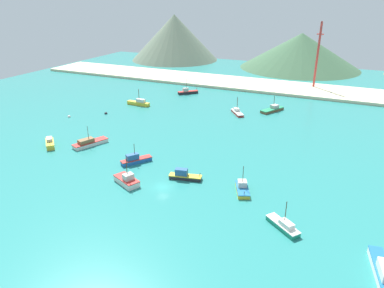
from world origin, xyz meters
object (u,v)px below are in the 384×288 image
(fishing_boat_0, at_px, (383,271))
(fishing_boat_11, at_px, (139,103))
(buoy_0, at_px, (69,117))
(fishing_boat_1, at_px, (50,143))
(radio_tower, at_px, (317,56))
(fishing_boat_3, at_px, (283,225))
(fishing_boat_5, at_px, (135,160))
(fishing_boat_6, at_px, (273,109))
(fishing_boat_7, at_px, (184,176))
(fishing_boat_2, at_px, (89,143))
(fishing_boat_4, at_px, (242,188))
(fishing_boat_10, at_px, (188,92))
(fishing_boat_9, at_px, (127,180))
(buoy_1, at_px, (106,113))
(fishing_boat_8, at_px, (237,112))

(fishing_boat_0, distance_m, fishing_boat_11, 106.09)
(buoy_0, bearing_deg, fishing_boat_11, 57.55)
(fishing_boat_0, height_order, fishing_boat_1, fishing_boat_1)
(buoy_0, relative_size, radio_tower, 0.04)
(fishing_boat_0, xyz_separation_m, fishing_boat_3, (-16.49, 6.01, -0.27))
(fishing_boat_5, bearing_deg, fishing_boat_3, -17.12)
(fishing_boat_5, bearing_deg, buoy_0, 152.52)
(fishing_boat_0, bearing_deg, fishing_boat_6, 114.02)
(fishing_boat_6, distance_m, fishing_boat_7, 62.33)
(fishing_boat_6, relative_size, buoy_0, 9.79)
(fishing_boat_5, xyz_separation_m, buoy_0, (-42.21, 21.96, -0.78))
(fishing_boat_2, bearing_deg, fishing_boat_6, 53.08)
(fishing_boat_4, distance_m, fishing_boat_10, 85.56)
(buoy_0, bearing_deg, fishing_boat_9, -34.72)
(fishing_boat_9, distance_m, radio_tower, 115.73)
(fishing_boat_6, height_order, buoy_1, fishing_boat_6)
(fishing_boat_1, height_order, radio_tower, radio_tower)
(fishing_boat_0, relative_size, fishing_boat_10, 1.40)
(radio_tower, bearing_deg, fishing_boat_3, -85.64)
(fishing_boat_2, relative_size, fishing_boat_11, 1.09)
(fishing_boat_8, relative_size, fishing_boat_9, 1.07)
(fishing_boat_4, bearing_deg, fishing_boat_9, -162.83)
(fishing_boat_3, relative_size, fishing_boat_6, 0.68)
(fishing_boat_0, relative_size, fishing_boat_5, 1.42)
(fishing_boat_1, relative_size, fishing_boat_5, 0.82)
(buoy_1, bearing_deg, fishing_boat_8, 24.54)
(fishing_boat_8, relative_size, radio_tower, 0.27)
(fishing_boat_2, bearing_deg, buoy_1, 117.99)
(fishing_boat_9, bearing_deg, fishing_boat_8, 83.32)
(fishing_boat_6, height_order, fishing_boat_11, fishing_boat_11)
(fishing_boat_1, height_order, fishing_boat_11, fishing_boat_11)
(fishing_boat_9, bearing_deg, fishing_boat_11, 119.82)
(fishing_boat_7, relative_size, buoy_1, 7.48)
(fishing_boat_2, bearing_deg, fishing_boat_4, -8.09)
(fishing_boat_2, height_order, radio_tower, radio_tower)
(fishing_boat_2, bearing_deg, fishing_boat_7, -11.69)
(fishing_boat_5, height_order, buoy_1, fishing_boat_5)
(fishing_boat_0, xyz_separation_m, fishing_boat_10, (-74.63, 87.61, -0.13))
(fishing_boat_3, distance_m, fishing_boat_4, 15.03)
(fishing_boat_8, height_order, buoy_0, fishing_boat_8)
(fishing_boat_8, bearing_deg, fishing_boat_5, -102.77)
(fishing_boat_7, bearing_deg, fishing_boat_1, 177.52)
(fishing_boat_3, bearing_deg, fishing_boat_1, 170.31)
(fishing_boat_0, height_order, buoy_0, fishing_boat_0)
(fishing_boat_3, xyz_separation_m, fishing_boat_9, (-36.51, 2.28, 0.24))
(fishing_boat_9, bearing_deg, fishing_boat_3, -3.58)
(fishing_boat_10, xyz_separation_m, radio_tower, (49.48, 32.11, 14.37))
(fishing_boat_3, xyz_separation_m, fishing_boat_11, (-68.31, 57.75, 0.24))
(fishing_boat_3, height_order, radio_tower, radio_tower)
(fishing_boat_9, bearing_deg, radio_tower, 75.97)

